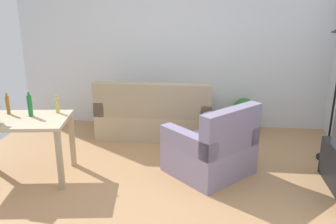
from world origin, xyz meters
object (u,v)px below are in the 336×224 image
at_px(desk, 17,128).
at_px(bottle_amber, 8,105).
at_px(bottle_squat, 57,105).
at_px(couch, 155,117).
at_px(potted_plant, 244,113).
at_px(armchair, 212,150).
at_px(bottle_green, 30,105).

xyz_separation_m(desk, bottle_amber, (-0.18, 0.17, 0.23)).
bearing_deg(bottle_squat, couch, 51.45).
bearing_deg(bottle_squat, desk, -145.30).
bearing_deg(potted_plant, couch, -167.60).
xyz_separation_m(couch, potted_plant, (1.42, 0.31, 0.02)).
bearing_deg(armchair, bottle_squat, -43.92).
xyz_separation_m(potted_plant, bottle_green, (-2.72, -1.76, 0.56)).
distance_m(couch, bottle_green, 2.04).
bearing_deg(bottle_green, armchair, 5.83).
bearing_deg(potted_plant, bottle_squat, -146.80).
xyz_separation_m(potted_plant, bottle_squat, (-2.45, -1.60, 0.53)).
distance_m(desk, bottle_amber, 0.34).
relative_size(bottle_green, bottle_squat, 1.30).
xyz_separation_m(armchair, bottle_squat, (-1.93, -0.06, 0.54)).
relative_size(couch, bottle_amber, 6.69).
height_order(desk, potted_plant, desk).
relative_size(potted_plant, bottle_green, 1.91).
bearing_deg(bottle_amber, armchair, 3.87).
xyz_separation_m(desk, bottle_green, (0.13, 0.12, 0.24)).
bearing_deg(armchair, desk, -37.43).
bearing_deg(desk, bottle_squat, 27.09).
height_order(potted_plant, bottle_amber, bottle_amber).
xyz_separation_m(couch, bottle_squat, (-1.03, -1.29, 0.55)).
xyz_separation_m(bottle_amber, bottle_green, (0.31, -0.05, 0.02)).
xyz_separation_m(potted_plant, armchair, (-0.52, -1.54, -0.01)).
distance_m(bottle_amber, bottle_squat, 0.59).
bearing_deg(desk, bottle_green, 34.16).
bearing_deg(desk, bottle_amber, 128.33).
relative_size(desk, bottle_amber, 4.84).
distance_m(armchair, bottle_green, 2.28).
height_order(couch, potted_plant, couch).
xyz_separation_m(desk, armchair, (2.33, 0.34, -0.33)).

